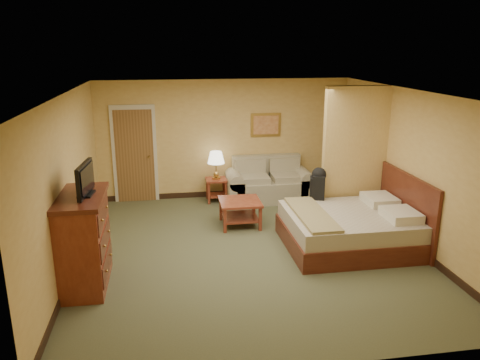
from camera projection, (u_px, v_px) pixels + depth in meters
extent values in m
plane|color=#4F5335|center=(248.00, 250.00, 7.78)|extent=(6.00, 6.00, 0.00)
plane|color=white|center=(249.00, 93.00, 7.06)|extent=(6.00, 6.00, 0.00)
cube|color=tan|center=(225.00, 139.00, 10.27)|extent=(5.50, 0.02, 2.60)
cube|color=tan|center=(68.00, 183.00, 7.00)|extent=(0.02, 6.00, 2.60)
cube|color=tan|center=(410.00, 168.00, 7.85)|extent=(0.02, 6.00, 2.60)
cube|color=tan|center=(354.00, 157.00, 8.63)|extent=(1.20, 0.15, 2.60)
cube|color=beige|center=(135.00, 154.00, 10.01)|extent=(0.94, 0.06, 2.10)
cube|color=brown|center=(135.00, 156.00, 10.01)|extent=(0.80, 0.04, 2.00)
cylinder|color=#AB843E|center=(149.00, 156.00, 10.00)|extent=(0.04, 0.12, 0.04)
cube|color=black|center=(225.00, 193.00, 10.60)|extent=(5.50, 0.02, 0.12)
cube|color=tan|center=(269.00, 190.00, 10.25)|extent=(1.54, 0.82, 0.46)
cube|color=tan|center=(266.00, 165.00, 10.46)|extent=(1.54, 0.20, 0.48)
cube|color=tan|center=(235.00, 191.00, 10.13)|extent=(0.33, 0.82, 0.52)
cube|color=tan|center=(303.00, 187.00, 10.37)|extent=(0.33, 0.82, 0.52)
cube|color=maroon|center=(216.00, 180.00, 10.13)|extent=(0.46, 0.46, 0.04)
cube|color=maroon|center=(217.00, 195.00, 10.22)|extent=(0.39, 0.39, 0.03)
cube|color=maroon|center=(209.00, 194.00, 9.99)|extent=(0.05, 0.05, 0.47)
cube|color=maroon|center=(226.00, 193.00, 10.05)|extent=(0.05, 0.05, 0.47)
cube|color=maroon|center=(207.00, 189.00, 10.34)|extent=(0.05, 0.05, 0.47)
cube|color=maroon|center=(224.00, 188.00, 10.40)|extent=(0.05, 0.05, 0.47)
cylinder|color=#AB843E|center=(216.00, 178.00, 10.12)|extent=(0.18, 0.18, 0.04)
cylinder|color=#AB843E|center=(216.00, 167.00, 10.05)|extent=(0.02, 0.02, 0.30)
cone|color=white|center=(216.00, 157.00, 9.99)|extent=(0.37, 0.37, 0.25)
cube|color=maroon|center=(240.00, 202.00, 8.75)|extent=(0.77, 0.77, 0.04)
cube|color=maroon|center=(240.00, 217.00, 8.84)|extent=(0.66, 0.66, 0.03)
cube|color=maroon|center=(225.00, 221.00, 8.46)|extent=(0.05, 0.05, 0.46)
cube|color=maroon|center=(254.00, 207.00, 9.18)|extent=(0.05, 0.05, 0.46)
cube|color=#B78E3F|center=(266.00, 125.00, 10.31)|extent=(0.67, 0.03, 0.52)
cube|color=#B96438|center=(266.00, 125.00, 10.29)|extent=(0.56, 0.02, 0.41)
cube|color=maroon|center=(84.00, 243.00, 6.50)|extent=(0.58, 1.17, 1.27)
cube|color=#4C1B11|center=(79.00, 198.00, 6.32)|extent=(0.66, 1.25, 0.06)
cube|color=black|center=(86.00, 194.00, 6.32)|extent=(0.21, 0.33, 0.03)
cube|color=black|center=(85.00, 179.00, 6.26)|extent=(0.12, 0.72, 0.43)
cube|color=#4C1B11|center=(351.00, 237.00, 7.91)|extent=(2.21, 1.77, 0.33)
cube|color=beige|center=(352.00, 220.00, 7.83)|extent=(2.15, 1.71, 0.27)
cube|color=#4C1B11|center=(407.00, 209.00, 7.94)|extent=(0.06, 1.88, 1.22)
cube|color=white|center=(401.00, 215.00, 7.51)|extent=(0.50, 0.61, 0.16)
cube|color=white|center=(380.00, 200.00, 8.24)|extent=(0.50, 0.61, 0.16)
cube|color=#91804F|center=(311.00, 214.00, 7.67)|extent=(0.50, 1.66, 0.06)
cube|color=black|center=(318.00, 186.00, 8.50)|extent=(0.31, 0.38, 0.44)
sphere|color=black|center=(319.00, 175.00, 8.44)|extent=(0.26, 0.26, 0.26)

